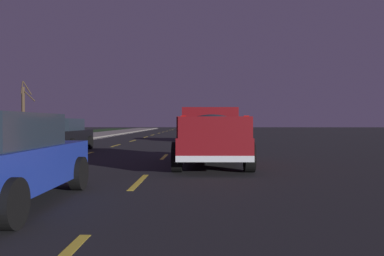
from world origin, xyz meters
name	(u,v)px	position (x,y,z in m)	size (l,w,h in m)	color
ground	(154,142)	(27.00, 0.00, 0.00)	(144.00, 144.00, 0.00)	black
sidewalk_shoulder	(45,141)	(27.00, 7.45, 0.06)	(108.00, 4.00, 0.12)	gray
lane_markings	(118,140)	(30.11, 3.09, 0.00)	(108.00, 7.04, 0.01)	yellow
pickup_truck	(210,135)	(12.77, -3.50, 0.98)	(5.45, 2.34, 1.87)	maroon
sedan_black	(62,135)	(18.56, 3.36, 0.78)	(4.42, 2.05, 1.54)	black
sedan_green	(203,130)	(28.75, -3.42, 0.78)	(4.44, 2.09, 1.54)	#14592D
bare_tree_far	(23,110)	(32.67, 11.49, 2.35)	(1.81, 1.24, 4.80)	#423323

